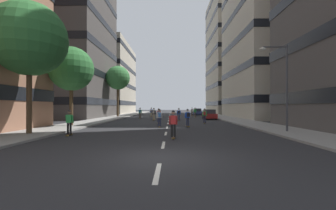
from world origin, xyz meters
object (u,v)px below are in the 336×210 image
(parked_car_mid, at_px, (197,112))
(skater_5, at_px, (69,121))
(skater_2, at_px, (195,112))
(skater_7, at_px, (140,112))
(parked_car_near, at_px, (209,115))
(street_tree_far, at_px, (118,78))
(skater_4, at_px, (151,112))
(skater_9, at_px, (173,123))
(street_tree_mid, at_px, (71,69))
(streetlamp_right, at_px, (282,78))
(skater_0, at_px, (179,113))
(skater_8, at_px, (192,111))
(street_tree_near, at_px, (29,39))
(skater_3, at_px, (159,115))
(skater_1, at_px, (159,117))
(skater_11, at_px, (188,117))
(skater_10, at_px, (205,115))
(skater_6, at_px, (154,113))

(parked_car_mid, bearing_deg, skater_5, -109.17)
(skater_2, height_order, skater_7, same)
(skater_2, distance_m, skater_5, 29.02)
(parked_car_near, distance_m, street_tree_far, 18.32)
(skater_4, relative_size, skater_9, 1.00)
(skater_9, bearing_deg, parked_car_mid, 81.37)
(parked_car_mid, xyz_separation_m, skater_7, (-11.34, -14.55, 0.32))
(street_tree_mid, distance_m, streetlamp_right, 19.14)
(parked_car_near, height_order, skater_2, skater_2)
(skater_0, bearing_deg, skater_5, -115.92)
(parked_car_near, height_order, skater_8, skater_8)
(street_tree_mid, relative_size, skater_2, 4.39)
(street_tree_far, relative_size, skater_4, 5.29)
(street_tree_near, distance_m, skater_9, 11.72)
(streetlamp_right, bearing_deg, skater_9, -160.01)
(street_tree_mid, height_order, skater_3, street_tree_mid)
(skater_1, bearing_deg, skater_8, 78.06)
(street_tree_mid, distance_m, skater_7, 17.37)
(street_tree_mid, distance_m, skater_8, 29.38)
(skater_1, height_order, skater_3, same)
(skater_5, bearing_deg, skater_11, 38.51)
(skater_10, relative_size, skater_11, 1.00)
(skater_3, bearing_deg, skater_4, 98.18)
(street_tree_mid, xyz_separation_m, skater_2, (14.37, 19.77, -4.76))
(skater_1, bearing_deg, skater_6, 97.29)
(skater_3, relative_size, skater_9, 1.00)
(skater_4, xyz_separation_m, skater_9, (3.97, -28.90, -0.03))
(street_tree_mid, relative_size, skater_5, 4.39)
(street_tree_far, relative_size, skater_10, 5.29)
(skater_11, bearing_deg, skater_5, -141.49)
(skater_10, bearing_deg, street_tree_mid, -162.19)
(street_tree_near, relative_size, street_tree_mid, 1.18)
(skater_1, xyz_separation_m, skater_7, (-4.19, 16.61, 0.00))
(skater_5, bearing_deg, skater_10, 46.04)
(skater_6, distance_m, skater_8, 16.42)
(skater_6, relative_size, skater_9, 1.00)
(skater_4, xyz_separation_m, skater_10, (7.77, -16.30, 0.00))
(skater_4, distance_m, skater_11, 21.49)
(skater_6, bearing_deg, streetlamp_right, -54.68)
(skater_8, distance_m, skater_11, 25.40)
(skater_1, height_order, skater_7, same)
(skater_3, distance_m, skater_11, 5.65)
(skater_1, distance_m, skater_8, 26.36)
(skater_5, bearing_deg, skater_1, 47.14)
(parked_car_mid, height_order, skater_4, skater_4)
(street_tree_mid, relative_size, skater_0, 4.39)
(parked_car_mid, height_order, skater_7, skater_7)
(skater_1, distance_m, skater_11, 2.81)
(skater_6, relative_size, skater_8, 1.00)
(street_tree_mid, bearing_deg, street_tree_far, 90.00)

